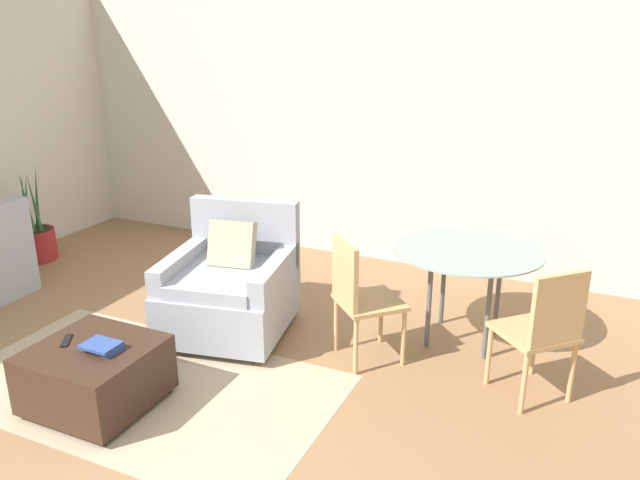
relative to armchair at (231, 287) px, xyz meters
name	(u,v)px	position (x,y,z in m)	size (l,w,h in m)	color
wall_back	(359,121)	(0.25, 2.00, 1.01)	(12.00, 0.06, 2.75)	beige
area_rug	(144,386)	(-0.10, -0.93, -0.36)	(2.54, 1.44, 0.01)	tan
armchair	(231,287)	(0.00, 0.00, 0.00)	(1.04, 1.09, 0.96)	#999EA8
ottoman	(96,374)	(-0.21, -1.21, -0.14)	(0.70, 0.69, 0.41)	#382319
book_stack	(103,347)	(-0.12, -1.22, 0.07)	(0.22, 0.17, 0.05)	#2D478C
tv_remote_primary	(66,341)	(-0.41, -1.22, 0.05)	(0.13, 0.16, 0.01)	black
potted_plant	(35,240)	(-2.66, 0.51, -0.15)	(0.40, 0.40, 0.97)	maroon
dining_table	(467,259)	(1.66, 0.60, 0.29)	(1.08, 1.08, 0.73)	#8C9E99
dining_chair_near_left	(358,293)	(1.05, -0.01, 0.15)	(0.59, 0.59, 0.90)	tan
dining_chair_near_right	(544,326)	(2.26, -0.01, 0.15)	(0.59, 0.59, 0.90)	tan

